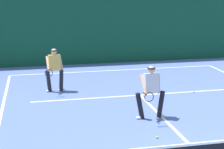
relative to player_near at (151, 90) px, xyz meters
The scene contains 8 objects.
court_line_baseline_far 6.64m from the player_near, 86.60° to the left, with size 9.87×0.10×0.01m, color white.
court_line_service 2.58m from the player_near, 80.70° to the left, with size 8.05×0.10×0.01m, color white.
court_line_centre 1.31m from the player_near, 65.65° to the right, with size 0.10×6.40×0.01m, color white.
player_near is the anchor object (origin of this frame).
player_far 4.46m from the player_near, 126.94° to the left, with size 0.77×0.88×1.68m.
tennis_ball 3.46m from the player_near, 42.24° to the left, with size 0.07×0.07×0.07m, color #D1E033.
tennis_ball_extra 1.78m from the player_near, 101.22° to the right, with size 0.07×0.07×0.07m, color #D1E033.
back_fence_windscreen 8.41m from the player_near, 87.33° to the left, with size 21.16×0.12×3.59m, color #0F4129.
Camera 1 is at (-3.82, -6.11, 4.01)m, focal length 58.57 mm.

